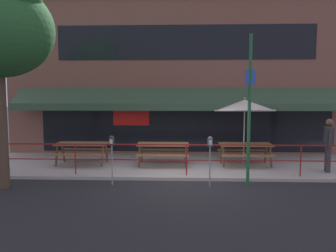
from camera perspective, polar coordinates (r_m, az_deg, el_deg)
ground_plane at (r=9.93m, az=3.27°, el=-9.55°), size 120.00×120.00×0.00m
patio_deck at (r=11.86m, az=3.08°, el=-6.82°), size 15.00×4.00×0.10m
restaurant_building at (r=13.83m, az=3.00°, el=8.65°), size 15.00×1.60×6.72m
patio_railing at (r=10.05m, az=3.26°, el=-4.70°), size 13.84×0.04×0.97m
picnic_table_left at (r=12.04m, az=-14.75°, el=-3.63°), size 1.80×1.42×0.76m
picnic_table_centre at (r=11.54m, az=-0.87°, el=-3.83°), size 1.80×1.42×0.76m
picnic_table_right at (r=11.80m, az=13.32°, el=-3.78°), size 1.80×1.42×0.76m
patio_umbrella_right at (r=11.95m, az=13.20°, el=3.44°), size 2.14×2.14×2.38m
pedestrian_walking at (r=11.64m, az=26.16°, el=-2.57°), size 0.32×0.61×1.71m
parking_meter_near at (r=9.42m, az=-9.78°, el=-3.30°), size 0.15×0.16×1.42m
parking_meter_far at (r=9.16m, az=7.34°, el=-3.51°), size 0.15×0.16×1.42m
street_sign_pole at (r=9.34m, az=13.98°, el=2.84°), size 0.28×0.09×4.22m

